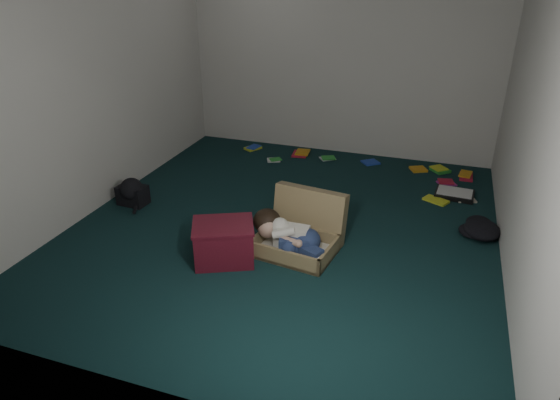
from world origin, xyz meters
The scene contains 12 objects.
floor centered at (0.00, 0.00, 0.00)m, with size 4.50×4.50×0.00m, color black.
wall_back centered at (0.00, 2.25, 1.30)m, with size 4.50×4.50×0.00m, color silver.
wall_front centered at (0.00, -2.25, 1.30)m, with size 4.50×4.50×0.00m, color silver.
wall_left centered at (-2.00, 0.00, 1.30)m, with size 4.50×4.50×0.00m, color silver.
wall_right centered at (2.00, 0.00, 1.30)m, with size 4.50×4.50×0.00m, color silver.
suitcase centered at (0.27, -0.33, 0.15)m, with size 0.78×0.77×0.51m.
person centered at (0.19, -0.49, 0.19)m, with size 0.73×0.44×0.32m.
maroon_bin centered at (-0.30, -0.77, 0.18)m, with size 0.64×0.59×0.36m.
backpack centered at (-1.70, -0.06, 0.11)m, with size 0.38×0.30×0.23m, color black, non-canonical shape.
clothing_pile centered at (1.70, 0.49, 0.08)m, with size 0.48×0.39×0.15m, color black, non-canonical shape.
paper_tray centered at (1.58, 1.25, 0.03)m, with size 0.43×0.34×0.06m.
book_scatter centered at (0.64, 1.72, 0.01)m, with size 3.04×1.15×0.02m.
Camera 1 is at (1.36, -4.13, 2.39)m, focal length 32.00 mm.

